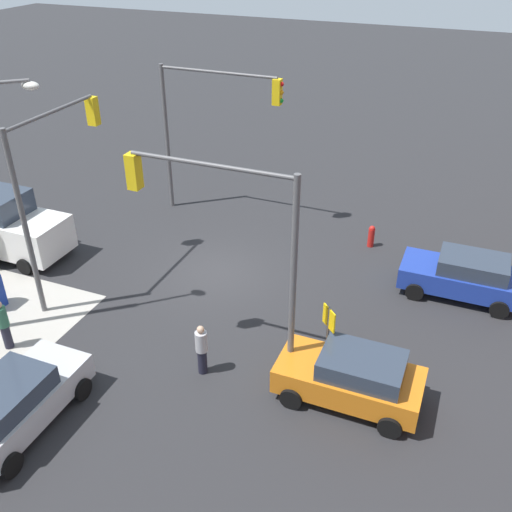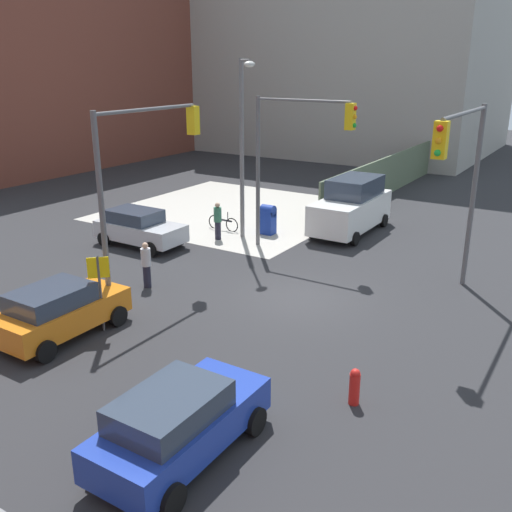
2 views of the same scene
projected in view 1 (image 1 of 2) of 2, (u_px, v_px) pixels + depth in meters
The scene contains 12 objects.
ground_plane at pixel (218, 272), 21.90m from camera, with size 120.00×120.00×0.00m, color #28282B.
traffic_signal_nw_corner at pixel (228, 230), 15.11m from camera, with size 4.99×0.36×6.50m.
traffic_signal_se_corner at pixel (208, 114), 23.87m from camera, with size 5.52×0.36×6.50m.
traffic_signal_ne_corner at pixel (53, 170), 18.78m from camera, with size 0.36×4.53×6.50m.
warning_sign_two_way at pixel (328, 330), 16.23m from camera, with size 0.48×0.48×2.40m.
fire_hydrant at pixel (371, 236), 23.37m from camera, with size 0.26×0.26×0.94m.
hatchback_silver at pixel (15, 402), 14.89m from camera, with size 2.02×4.09×1.62m.
coupe_orange at pixel (352, 377), 15.72m from camera, with size 4.00×2.02×1.62m.
sedan_blue at pixel (464, 275), 20.15m from camera, with size 4.15×2.02×1.62m.
van_white_delivery at pixel (0, 223), 22.62m from camera, with size 5.40×2.32×2.62m.
pedestrian_crossing at pixel (202, 349), 16.67m from camera, with size 0.36×0.36×1.71m.
pedestrian_waiting at pixel (3, 324), 17.63m from camera, with size 0.36×0.36×1.76m.
Camera 1 is at (-8.35, 16.55, 11.78)m, focal length 40.00 mm.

